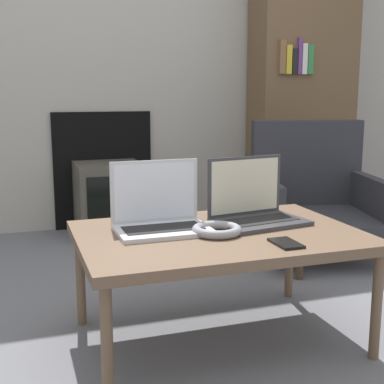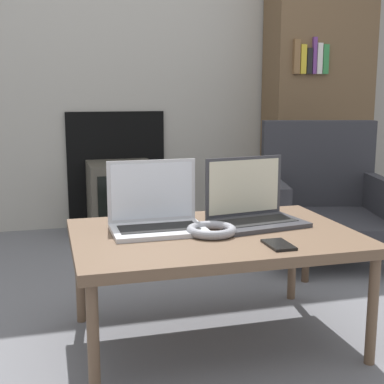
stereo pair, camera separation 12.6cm
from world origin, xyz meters
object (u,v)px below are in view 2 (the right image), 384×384
laptop_left (156,214)px  headphones (211,230)px  laptop_right (252,208)px  tv (122,198)px  armchair (324,194)px  phone (279,245)px

laptop_left → headphones: bearing=-36.4°
laptop_right → tv: 1.58m
armchair → laptop_right: bearing=-119.6°
laptop_left → armchair: 1.36m
laptop_left → headphones: size_ratio=1.90×
laptop_left → laptop_right: size_ratio=0.92×
headphones → phone: (0.17, -0.19, -0.01)m
phone → armchair: armchair is taller
phone → laptop_left: bearing=136.8°
headphones → phone: size_ratio=1.38×
phone → armchair: (0.77, 1.09, -0.07)m
laptop_left → headphones: 0.22m
headphones → armchair: armchair is taller
laptop_right → headphones: (-0.20, -0.13, -0.04)m
laptop_right → armchair: size_ratio=0.46×
armchair → tv: bearing=157.7°
laptop_right → laptop_left: bearing=170.8°
laptop_left → phone: size_ratio=2.62×
laptop_left → armchair: size_ratio=0.42×
laptop_right → headphones: bearing=-157.5°
headphones → laptop_right: bearing=31.6°
laptop_right → phone: (-0.03, -0.32, -0.05)m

